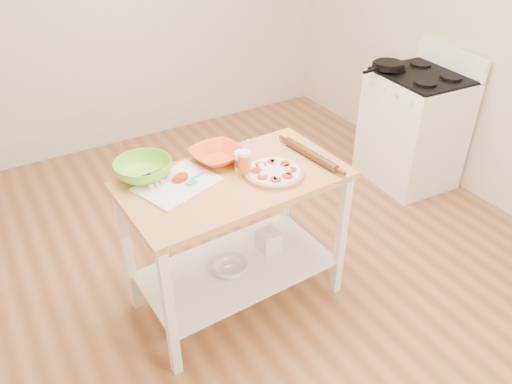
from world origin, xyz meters
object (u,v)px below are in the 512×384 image
at_px(knife, 150,175).
at_px(beer_pint, 244,163).
at_px(skillet, 388,66).
at_px(green_bowl, 143,169).
at_px(gas_stove, 413,128).
at_px(rolling_pin, 311,155).
at_px(prep_island, 236,215).
at_px(yogurt_tub, 243,161).
at_px(pizza, 274,172).
at_px(spatula, 195,179).
at_px(shelf_glass_bowl, 230,268).
at_px(shelf_bin, 269,240).
at_px(orange_bowl, 217,155).
at_px(cutting_board, 177,184).

height_order(knife, beer_pint, beer_pint).
relative_size(skillet, green_bowl, 1.33).
distance_m(gas_stove, rolling_pin, 1.66).
height_order(prep_island, knife, knife).
relative_size(gas_stove, yogurt_tub, 5.68).
bearing_deg(gas_stove, pizza, -157.48).
bearing_deg(rolling_pin, pizza, -171.55).
relative_size(skillet, yogurt_tub, 2.10).
bearing_deg(prep_island, rolling_pin, -4.88).
distance_m(spatula, beer_pint, 0.28).
height_order(pizza, shelf_glass_bowl, pizza).
bearing_deg(skillet, knife, -172.07).
relative_size(green_bowl, shelf_bin, 2.41).
height_order(knife, green_bowl, green_bowl).
bearing_deg(shelf_glass_bowl, prep_island, 19.88).
distance_m(beer_pint, shelf_glass_bowl, 0.69).
xyz_separation_m(beer_pint, shelf_bin, (0.20, 0.05, -0.65)).
xyz_separation_m(pizza, green_bowl, (-0.61, 0.34, 0.03)).
distance_m(skillet, knife, 2.25).
bearing_deg(skillet, gas_stove, -57.15).
bearing_deg(orange_bowl, green_bowl, 173.94).
bearing_deg(spatula, beer_pint, -34.84).
height_order(spatula, shelf_bin, spatula).
distance_m(skillet, spatula, 2.11).
distance_m(orange_bowl, rolling_pin, 0.53).
xyz_separation_m(pizza, rolling_pin, (0.28, 0.04, 0.01)).
bearing_deg(skillet, yogurt_tub, -163.06).
xyz_separation_m(skillet, shelf_glass_bowl, (-1.86, -0.76, -0.68)).
height_order(gas_stove, cutting_board, gas_stove).
distance_m(beer_pint, yogurt_tub, 0.05).
relative_size(pizza, shelf_glass_bowl, 1.56).
bearing_deg(shelf_glass_bowl, shelf_bin, 12.39).
bearing_deg(prep_island, pizza, -22.27).
height_order(skillet, beer_pint, beer_pint).
height_order(knife, shelf_bin, knife).
height_order(beer_pint, rolling_pin, beer_pint).
relative_size(green_bowl, beer_pint, 2.15).
xyz_separation_m(prep_island, pizza, (0.20, -0.08, 0.27)).
height_order(orange_bowl, yogurt_tub, yogurt_tub).
height_order(gas_stove, shelf_glass_bowl, gas_stove).
relative_size(prep_island, cutting_board, 2.62).
height_order(rolling_pin, shelf_glass_bowl, rolling_pin).
height_order(pizza, rolling_pin, same).
relative_size(gas_stove, cutting_board, 2.34).
bearing_deg(yogurt_tub, orange_bowl, 113.50).
distance_m(pizza, spatula, 0.43).
height_order(spatula, knife, knife).
bearing_deg(knife, prep_island, -41.44).
height_order(shelf_glass_bowl, shelf_bin, shelf_bin).
bearing_deg(shelf_bin, pizza, -114.62).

